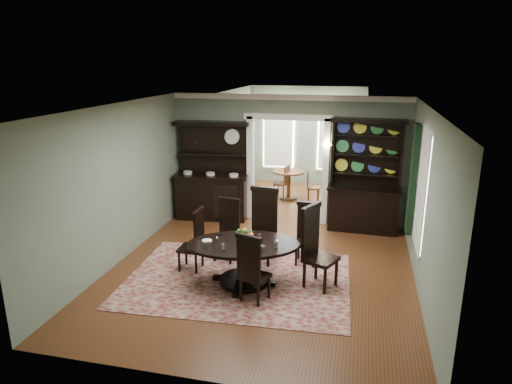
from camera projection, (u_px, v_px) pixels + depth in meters
room at (260, 190)px, 7.96m from camera, size 5.51×6.01×3.01m
parlor at (302, 141)px, 13.10m from camera, size 3.51×3.50×3.01m
doorway_trim at (288, 154)px, 10.71m from camera, size 2.08×0.25×2.57m
right_window at (417, 185)px, 8.19m from camera, size 0.15×1.47×2.12m
wall_sconce at (329, 146)px, 10.28m from camera, size 0.27×0.21×0.21m
rug at (238, 279)px, 8.10m from camera, size 4.03×3.01×0.01m
dining_table at (244, 256)px, 7.83m from camera, size 2.16×2.16×0.76m
centerpiece at (245, 238)px, 7.82m from camera, size 1.36×0.88×0.22m
chair_far_left at (228, 227)px, 8.83m from camera, size 0.50×0.48×1.21m
chair_far_mid at (263, 222)px, 8.75m from camera, size 0.57×0.54×1.44m
chair_far_right at (307, 231)px, 8.67m from camera, size 0.46×0.42×1.18m
chair_end_left at (195, 239)px, 8.31m from camera, size 0.42×0.46×1.19m
chair_end_right at (315, 244)px, 7.72m from camera, size 0.68×0.69×1.44m
chair_near at (251, 267)px, 7.17m from camera, size 0.55×0.54×1.19m
sideboard at (212, 185)px, 11.07m from camera, size 1.85×0.80×2.36m
welsh_dresser at (364, 191)px, 10.25m from camera, size 1.65×0.66×2.54m
parlor_table at (289, 181)px, 12.65m from camera, size 0.87×0.87×0.81m
parlor_chair_left at (283, 181)px, 12.58m from camera, size 0.45×0.43×0.98m
parlor_chair_right at (311, 186)px, 12.34m from camera, size 0.39×0.38×0.88m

